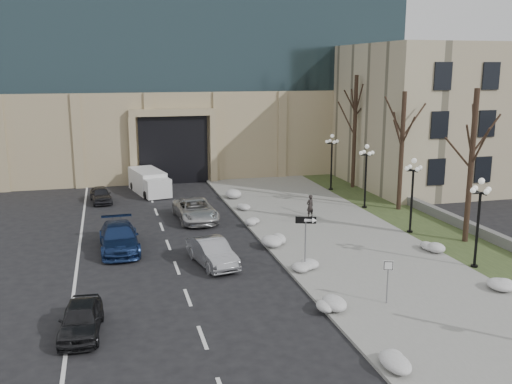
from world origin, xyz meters
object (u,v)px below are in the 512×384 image
at_px(box_truck, 149,182).
at_px(lamppost_c, 366,168).
at_px(pedestrian, 310,206).
at_px(lamppost_d, 332,154).
at_px(car_c, 119,238).
at_px(one_way_sign, 309,227).
at_px(car_a, 81,319).
at_px(car_d, 195,210).
at_px(car_e, 101,195).
at_px(car_b, 212,252).
at_px(lamppost_a, 479,211).
at_px(lamppost_b, 413,185).
at_px(keep_sign, 388,273).

relative_size(box_truck, lamppost_c, 1.28).
distance_m(pedestrian, lamppost_d, 9.72).
relative_size(car_c, one_way_sign, 1.79).
distance_m(car_c, box_truck, 15.02).
bearing_deg(lamppost_c, lamppost_d, 90.00).
xyz_separation_m(car_a, car_d, (6.87, 15.54, 0.09)).
bearing_deg(pedestrian, car_e, -53.17).
height_order(car_b, lamppost_a, lamppost_a).
height_order(lamppost_b, lamppost_d, same).
bearing_deg(keep_sign, car_e, 137.31).
distance_m(car_b, car_e, 17.04).
distance_m(car_d, keep_sign, 17.13).
bearing_deg(car_d, keep_sign, -73.12).
distance_m(pedestrian, one_way_sign, 10.42).
bearing_deg(one_way_sign, lamppost_c, 71.99).
relative_size(car_a, car_d, 0.72).
height_order(car_a, keep_sign, keep_sign).
bearing_deg(car_b, car_d, 75.52).
relative_size(pedestrian, lamppost_a, 0.33).
distance_m(car_c, pedestrian, 13.25).
distance_m(keep_sign, lamppost_d, 23.56).
height_order(pedestrian, lamppost_b, lamppost_b).
relative_size(car_d, box_truck, 0.86).
height_order(car_d, one_way_sign, one_way_sign).
bearing_deg(car_c, lamppost_a, -25.09).
xyz_separation_m(car_d, keep_sign, (5.85, -16.08, 0.78)).
bearing_deg(lamppost_c, car_d, 179.96).
distance_m(lamppost_a, lamppost_c, 13.00).
bearing_deg(box_truck, pedestrian, -60.22).
relative_size(car_a, pedestrian, 2.38).
height_order(car_b, lamppost_b, lamppost_b).
bearing_deg(car_c, lamppost_c, 15.36).
distance_m(car_a, lamppost_c, 24.88).
relative_size(car_a, lamppost_d, 0.79).
distance_m(lamppost_b, lamppost_d, 13.00).
height_order(car_a, one_way_sign, one_way_sign).
bearing_deg(box_truck, car_a, -112.27).
height_order(car_b, box_truck, box_truck).
relative_size(car_e, lamppost_a, 0.75).
distance_m(car_b, lamppost_c, 15.95).
bearing_deg(car_a, keep_sign, 1.98).
relative_size(car_e, one_way_sign, 1.23).
xyz_separation_m(car_b, box_truck, (-1.81, 18.48, 0.19)).
bearing_deg(keep_sign, lamppost_a, 44.87).
xyz_separation_m(car_c, pedestrian, (12.74, 3.65, 0.16)).
distance_m(car_b, lamppost_d, 20.35).
bearing_deg(lamppost_a, pedestrian, 113.07).
bearing_deg(car_a, lamppost_d, 53.24).
bearing_deg(car_e, lamppost_d, -7.96).
height_order(keep_sign, lamppost_c, lamppost_c).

